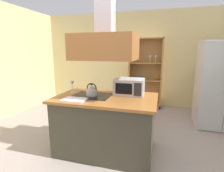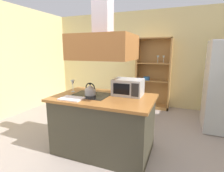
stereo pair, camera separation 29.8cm
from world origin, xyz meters
name	(u,v)px [view 2 (the right image)]	position (x,y,z in m)	size (l,w,h in m)	color
ground_plane	(109,160)	(0.00, 0.00, 0.00)	(7.80, 7.80, 0.00)	gray
wall_back	(149,59)	(0.00, 3.00, 1.35)	(6.00, 0.12, 2.70)	beige
kitchen_island	(104,123)	(-0.18, 0.24, 0.45)	(1.55, 0.97, 0.90)	#3E3B2D
range_hood	(103,40)	(-0.18, 0.24, 1.76)	(0.90, 0.70, 1.24)	#A66431
dish_cabinet	(153,77)	(0.18, 2.78, 0.86)	(0.93, 0.40, 1.94)	#AD7B42
kettle	(90,90)	(-0.42, 0.24, 0.98)	(0.18, 0.18, 0.20)	#BFBCBF
cutting_board	(72,99)	(-0.56, -0.07, 0.91)	(0.34, 0.24, 0.02)	white
microwave	(128,87)	(0.14, 0.47, 1.03)	(0.46, 0.35, 0.26)	#B7BABF
wine_glass_on_counter	(73,83)	(-0.81, 0.33, 1.05)	(0.08, 0.08, 0.21)	silver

